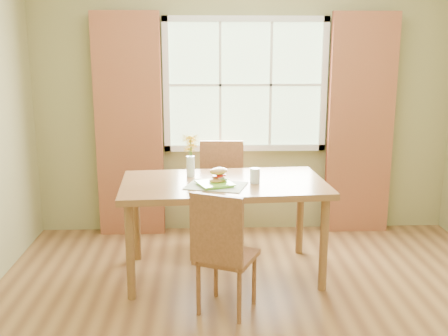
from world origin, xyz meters
name	(u,v)px	position (x,y,z in m)	size (l,w,h in m)	color
room	(268,129)	(0.00, 0.00, 1.35)	(4.24, 3.84, 2.74)	brown
window	(245,85)	(0.00, 1.87, 1.50)	(1.62, 0.06, 1.32)	#BADFA9
curtain_left	(129,127)	(-1.15, 1.78, 1.10)	(0.65, 0.08, 2.20)	maroon
curtain_right	(361,126)	(1.15, 1.78, 1.10)	(0.65, 0.08, 2.20)	maroon
dining_table	(224,191)	(-0.26, 0.76, 0.72)	(1.70, 1.03, 0.80)	brown
chair_near	(223,248)	(-0.29, 0.07, 0.50)	(0.51, 0.51, 0.92)	brown
chair_far	(221,190)	(-0.25, 1.44, 0.55)	(0.44, 0.44, 1.00)	brown
placemat	(216,186)	(-0.32, 0.62, 0.81)	(0.45, 0.33, 0.01)	#B9C1A4
plate	(215,185)	(-0.33, 0.62, 0.81)	(0.25, 0.25, 0.01)	#78D034
croissant_sandwich	(219,175)	(-0.30, 0.66, 0.88)	(0.20, 0.18, 0.12)	gold
water_glass	(255,176)	(-0.01, 0.71, 0.86)	(0.08, 0.08, 0.12)	silver
flower_vase	(190,150)	(-0.53, 0.94, 1.03)	(0.14, 0.14, 0.36)	silver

